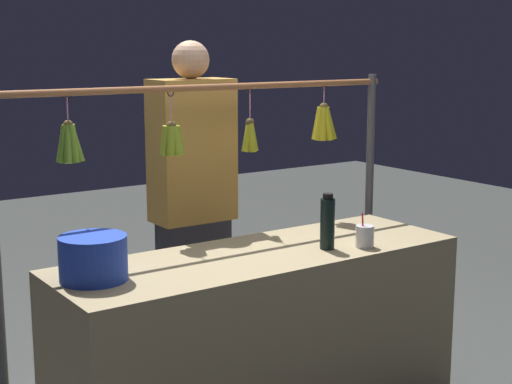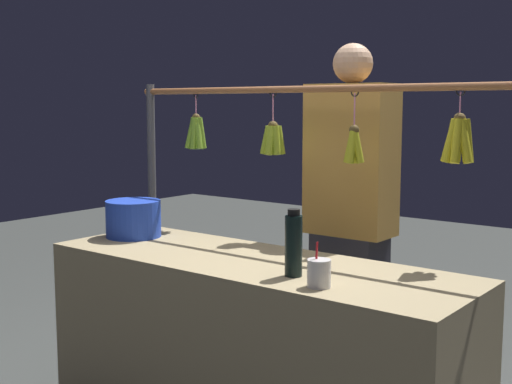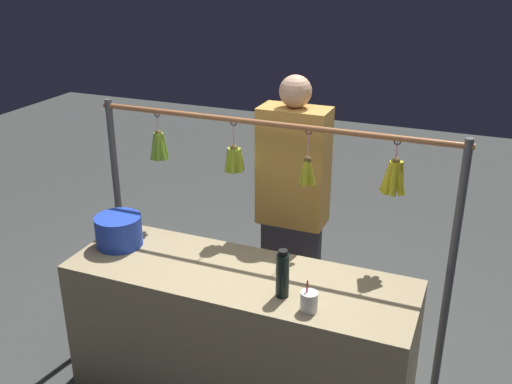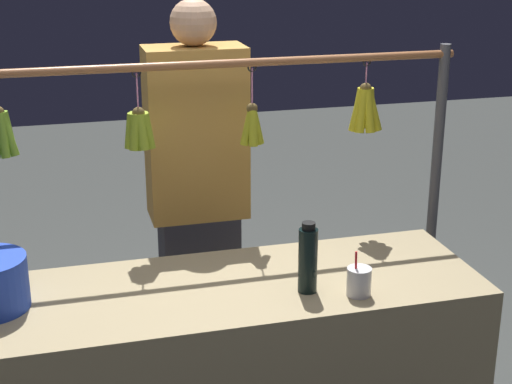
{
  "view_description": "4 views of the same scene",
  "coord_description": "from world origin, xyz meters",
  "px_view_note": "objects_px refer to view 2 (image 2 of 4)",
  "views": [
    {
      "loc": [
        1.92,
        2.74,
        1.74
      ],
      "look_at": [
        0.02,
        0.0,
        1.1
      ],
      "focal_mm": 54.37,
      "sensor_mm": 36.0,
      "label": 1
    },
    {
      "loc": [
        -1.73,
        2.19,
        1.47
      ],
      "look_at": [
        -0.02,
        0.0,
        1.11
      ],
      "focal_mm": 47.87,
      "sensor_mm": 36.0,
      "label": 2
    },
    {
      "loc": [
        -1.12,
        2.49,
        2.43
      ],
      "look_at": [
        -0.1,
        0.0,
        1.31
      ],
      "focal_mm": 41.39,
      "sensor_mm": 36.0,
      "label": 3
    },
    {
      "loc": [
        0.52,
        2.43,
        2.03
      ],
      "look_at": [
        -0.13,
        0.0,
        1.17
      ],
      "focal_mm": 54.28,
      "sensor_mm": 36.0,
      "label": 4
    }
  ],
  "objects_px": {
    "drink_cup": "(319,273)",
    "vendor_person": "(350,227)",
    "water_bottle": "(294,244)",
    "blue_bucket": "(133,219)"
  },
  "relations": [
    {
      "from": "drink_cup",
      "to": "vendor_person",
      "type": "height_order",
      "value": "vendor_person"
    },
    {
      "from": "water_bottle",
      "to": "vendor_person",
      "type": "height_order",
      "value": "vendor_person"
    },
    {
      "from": "water_bottle",
      "to": "blue_bucket",
      "type": "height_order",
      "value": "water_bottle"
    },
    {
      "from": "water_bottle",
      "to": "drink_cup",
      "type": "xyz_separation_m",
      "value": [
        -0.16,
        0.07,
        -0.07
      ]
    },
    {
      "from": "water_bottle",
      "to": "drink_cup",
      "type": "distance_m",
      "value": 0.19
    },
    {
      "from": "drink_cup",
      "to": "vendor_person",
      "type": "xyz_separation_m",
      "value": [
        0.39,
        -0.89,
        -0.01
      ]
    },
    {
      "from": "blue_bucket",
      "to": "drink_cup",
      "type": "distance_m",
      "value": 1.25
    },
    {
      "from": "water_bottle",
      "to": "blue_bucket",
      "type": "xyz_separation_m",
      "value": [
        1.06,
        -0.15,
        -0.03
      ]
    },
    {
      "from": "water_bottle",
      "to": "vendor_person",
      "type": "xyz_separation_m",
      "value": [
        0.23,
        -0.82,
        -0.08
      ]
    },
    {
      "from": "vendor_person",
      "to": "drink_cup",
      "type": "bearing_deg",
      "value": 113.74
    }
  ]
}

